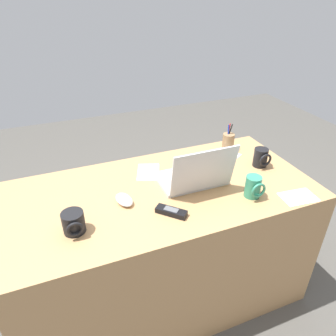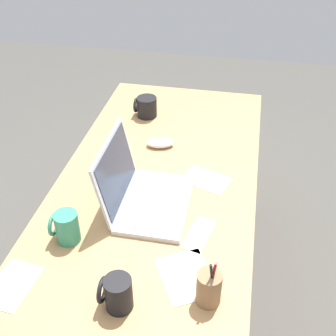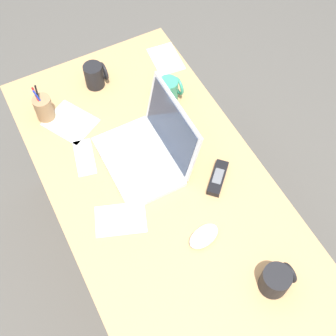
# 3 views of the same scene
# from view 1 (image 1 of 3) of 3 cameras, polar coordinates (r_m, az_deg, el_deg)

# --- Properties ---
(ground_plane) EXTENTS (6.00, 6.00, 0.00)m
(ground_plane) POSITION_cam_1_polar(r_m,az_deg,el_deg) (2.02, -0.72, -21.40)
(ground_plane) COLOR #4C4944
(desk) EXTENTS (1.48, 0.72, 0.74)m
(desk) POSITION_cam_1_polar(r_m,az_deg,el_deg) (1.74, -0.80, -13.94)
(desk) COLOR tan
(desk) RESTS_ON ground
(laptop) EXTENTS (0.33, 0.27, 0.24)m
(laptop) POSITION_cam_1_polar(r_m,az_deg,el_deg) (1.52, 4.94, -1.44)
(laptop) COLOR silver
(laptop) RESTS_ON desk
(computer_mouse) EXTENTS (0.09, 0.12, 0.03)m
(computer_mouse) POSITION_cam_1_polar(r_m,az_deg,el_deg) (1.42, -8.05, -5.78)
(computer_mouse) COLOR white
(computer_mouse) RESTS_ON desk
(coffee_mug_white) EXTENTS (0.09, 0.10, 0.09)m
(coffee_mug_white) POSITION_cam_1_polar(r_m,az_deg,el_deg) (1.29, -16.94, -9.58)
(coffee_mug_white) COLOR black
(coffee_mug_white) RESTS_ON desk
(coffee_mug_tall) EXTENTS (0.07, 0.09, 0.10)m
(coffee_mug_tall) POSITION_cam_1_polar(r_m,az_deg,el_deg) (1.74, 16.69, 1.82)
(coffee_mug_tall) COLOR black
(coffee_mug_tall) RESTS_ON desk
(coffee_mug_spare) EXTENTS (0.07, 0.08, 0.10)m
(coffee_mug_spare) POSITION_cam_1_polar(r_m,az_deg,el_deg) (1.48, 15.41, -3.38)
(coffee_mug_spare) COLOR #338C6B
(coffee_mug_spare) RESTS_ON desk
(cordless_phone) EXTENTS (0.13, 0.13, 0.03)m
(cordless_phone) POSITION_cam_1_polar(r_m,az_deg,el_deg) (1.35, 0.60, -8.01)
(cordless_phone) COLOR black
(cordless_phone) RESTS_ON desk
(pen_holder) EXTENTS (0.07, 0.07, 0.16)m
(pen_holder) POSITION_cam_1_polar(r_m,az_deg,el_deg) (1.87, 10.98, 4.75)
(pen_holder) COLOR olive
(pen_holder) RESTS_ON desk
(paper_note_near_laptop) EXTENTS (0.16, 0.10, 0.00)m
(paper_note_near_laptop) POSITION_cam_1_polar(r_m,az_deg,el_deg) (1.74, 5.09, 1.28)
(paper_note_near_laptop) COLOR white
(paper_note_near_laptop) RESTS_ON desk
(paper_note_left) EXTENTS (0.17, 0.13, 0.00)m
(paper_note_left) POSITION_cam_1_polar(r_m,az_deg,el_deg) (1.57, 22.83, -4.94)
(paper_note_left) COLOR white
(paper_note_left) RESTS_ON desk
(paper_note_right) EXTENTS (0.22, 0.21, 0.00)m
(paper_note_right) POSITION_cam_1_polar(r_m,az_deg,el_deg) (1.81, 10.14, 2.07)
(paper_note_right) COLOR white
(paper_note_right) RESTS_ON desk
(paper_note_front) EXTENTS (0.16, 0.20, 0.00)m
(paper_note_front) POSITION_cam_1_polar(r_m,az_deg,el_deg) (1.64, -3.63, -0.74)
(paper_note_front) COLOR white
(paper_note_front) RESTS_ON desk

